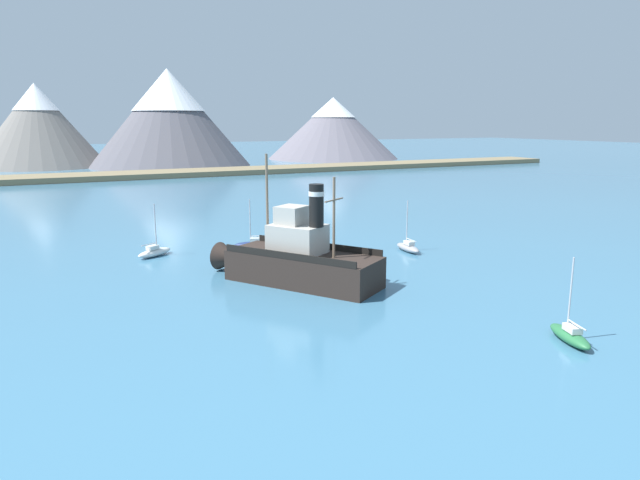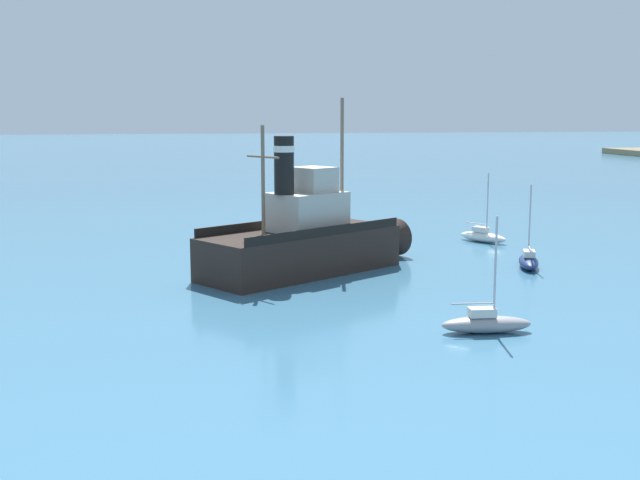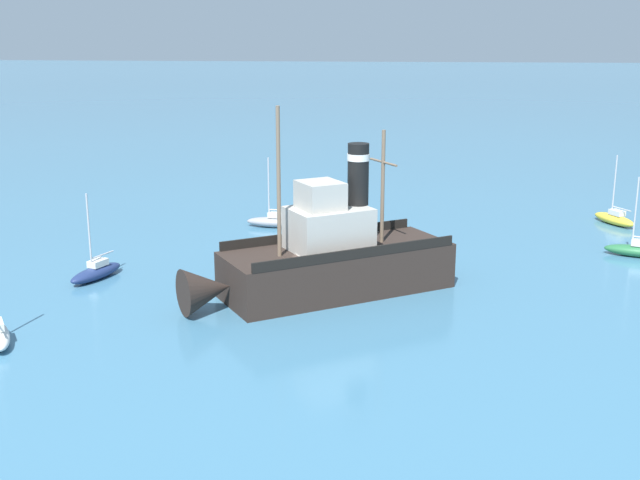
{
  "view_description": "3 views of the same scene",
  "coord_description": "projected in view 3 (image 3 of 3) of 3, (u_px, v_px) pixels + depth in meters",
  "views": [
    {
      "loc": [
        -17.04,
        -39.55,
        12.35
      ],
      "look_at": [
        2.74,
        0.33,
        3.05
      ],
      "focal_mm": 32.0,
      "sensor_mm": 36.0,
      "label": 1
    },
    {
      "loc": [
        44.99,
        -7.89,
        9.08
      ],
      "look_at": [
        0.19,
        0.41,
        1.8
      ],
      "focal_mm": 45.0,
      "sensor_mm": 36.0,
      "label": 2
    },
    {
      "loc": [
        -39.42,
        -4.08,
        13.5
      ],
      "look_at": [
        2.94,
        0.33,
        2.22
      ],
      "focal_mm": 45.0,
      "sensor_mm": 36.0,
      "label": 3
    }
  ],
  "objects": [
    {
      "name": "sailboat_grey",
      "position": [
        274.0,
        221.0,
        56.04
      ],
      "size": [
        1.44,
        3.88,
        4.9
      ],
      "color": "gray",
      "rests_on": "ground"
    },
    {
      "name": "sailboat_green",
      "position": [
        637.0,
        250.0,
        48.78
      ],
      "size": [
        2.3,
        3.95,
        4.9
      ],
      "color": "#286B3D",
      "rests_on": "ground"
    },
    {
      "name": "ground_plane",
      "position": [
        320.0,
        296.0,
        41.77
      ],
      "size": [
        600.0,
        600.0,
        0.0
      ],
      "primitive_type": "plane",
      "color": "teal"
    },
    {
      "name": "sailboat_yellow",
      "position": [
        615.0,
        218.0,
        56.85
      ],
      "size": [
        3.87,
        2.77,
        4.9
      ],
      "color": "gold",
      "rests_on": "ground"
    },
    {
      "name": "sailboat_navy",
      "position": [
        96.0,
        272.0,
        44.43
      ],
      "size": [
        3.94,
        2.37,
        4.9
      ],
      "color": "navy",
      "rests_on": "ground"
    },
    {
      "name": "old_tugboat",
      "position": [
        327.0,
        260.0,
        41.65
      ],
      "size": [
        10.68,
        13.91,
        9.9
      ],
      "color": "#2D231E",
      "rests_on": "ground"
    }
  ]
}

